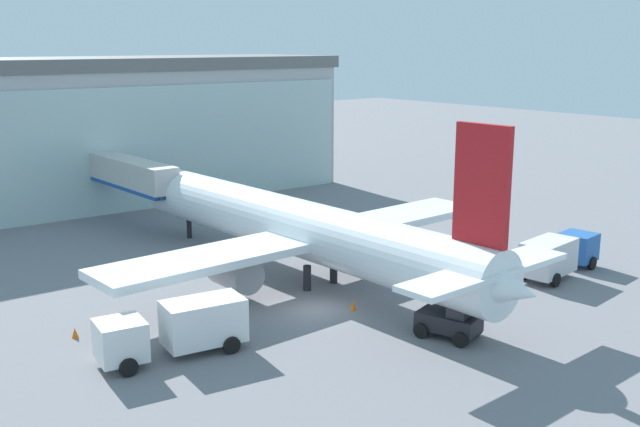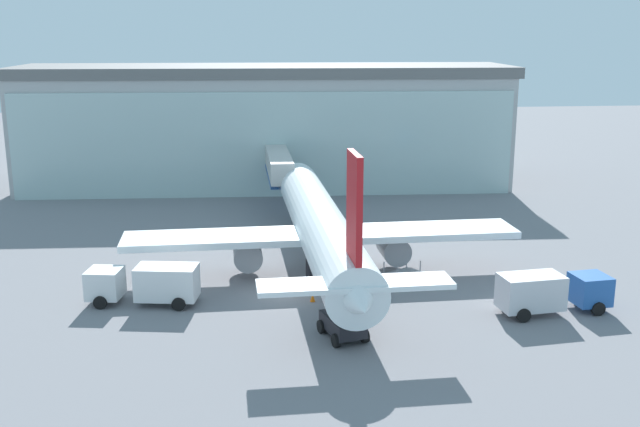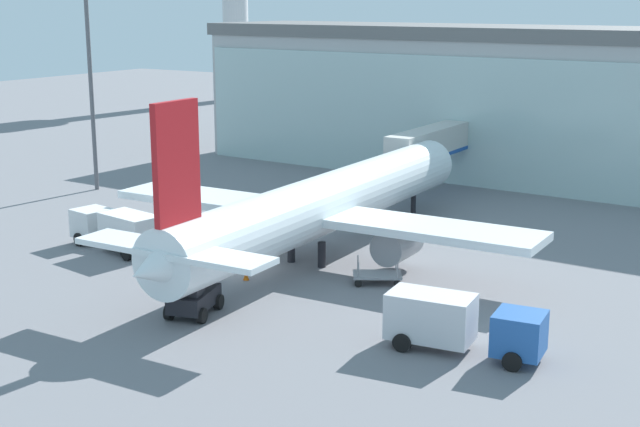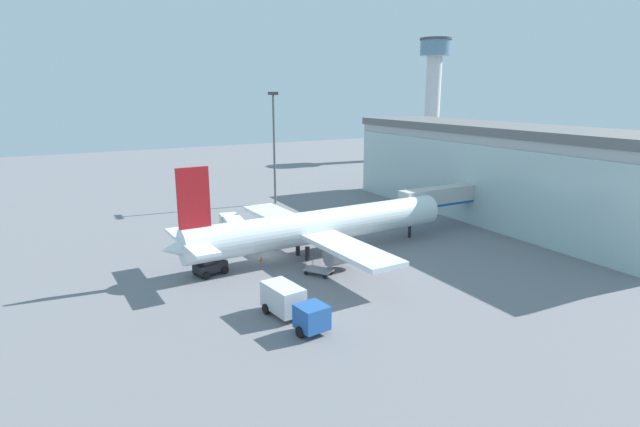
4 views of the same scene
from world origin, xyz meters
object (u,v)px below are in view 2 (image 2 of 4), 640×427
object	(u,v)px
jet_bridge	(278,165)
baggage_cart	(402,274)
safety_cone_wingtip	(113,275)
catering_truck	(147,283)
pushback_tug	(344,323)
safety_cone_nose	(313,298)
airplane	(321,227)
fuel_truck	(550,291)

from	to	relation	value
jet_bridge	baggage_cart	distance (m)	25.83
jet_bridge	safety_cone_wingtip	distance (m)	25.72
baggage_cart	safety_cone_wingtip	xyz separation A→B (m)	(-20.97, 2.70, -0.23)
catering_truck	baggage_cart	bearing A→B (deg)	-161.88
pushback_tug	safety_cone_nose	distance (m)	6.44
airplane	pushback_tug	bearing A→B (deg)	178.53
airplane	safety_cone_nose	size ratio (longest dim) A/B	65.67
baggage_cart	pushback_tug	bearing A→B (deg)	-150.98
airplane	fuel_truck	size ratio (longest dim) A/B	4.82
jet_bridge	safety_cone_nose	bearing A→B (deg)	-178.74
jet_bridge	airplane	world-z (taller)	airplane
jet_bridge	fuel_truck	bearing A→B (deg)	-153.76
jet_bridge	safety_cone_nose	world-z (taller)	jet_bridge
jet_bridge	safety_cone_wingtip	bearing A→B (deg)	148.05
baggage_cart	catering_truck	bearing A→B (deg)	157.76
airplane	safety_cone_wingtip	xyz separation A→B (m)	(-15.33, -0.33, -3.12)
jet_bridge	pushback_tug	world-z (taller)	jet_bridge
baggage_cart	safety_cone_wingtip	size ratio (longest dim) A/B	5.86
catering_truck	fuel_truck	xyz separation A→B (m)	(25.99, -4.37, 0.00)
catering_truck	pushback_tug	bearing A→B (deg)	159.42
fuel_truck	safety_cone_nose	bearing A→B (deg)	160.01
catering_truck	safety_cone_wingtip	bearing A→B (deg)	-51.16
pushback_tug	baggage_cart	bearing A→B (deg)	-45.71
airplane	fuel_truck	distance (m)	17.23
pushback_tug	safety_cone_wingtip	size ratio (longest dim) A/B	6.49
catering_truck	safety_cone_nose	xyz separation A→B (m)	(10.98, -0.73, -1.19)
jet_bridge	pushback_tug	xyz separation A→B (m)	(2.08, -34.14, -3.38)
airplane	catering_truck	xyz separation A→B (m)	(-12.22, -5.81, -1.93)
airplane	safety_cone_nose	bearing A→B (deg)	167.78
fuel_truck	safety_cone_wingtip	world-z (taller)	fuel_truck
jet_bridge	catering_truck	xyz separation A→B (m)	(-10.15, -27.13, -2.89)
jet_bridge	safety_cone_wingtip	xyz separation A→B (m)	(-13.26, -21.65, -4.08)
fuel_truck	airplane	bearing A→B (deg)	137.17
baggage_cart	safety_cone_wingtip	world-z (taller)	baggage_cart
airplane	safety_cone_nose	distance (m)	7.35
fuel_truck	safety_cone_nose	world-z (taller)	fuel_truck
fuel_truck	pushback_tug	xyz separation A→B (m)	(-13.76, -2.64, -0.49)
safety_cone_nose	safety_cone_wingtip	xyz separation A→B (m)	(-14.09, 6.21, 0.00)
airplane	safety_cone_wingtip	world-z (taller)	airplane
pushback_tug	airplane	bearing A→B (deg)	-15.82
safety_cone_nose	baggage_cart	bearing A→B (deg)	27.09
baggage_cart	safety_cone_nose	size ratio (longest dim) A/B	5.86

